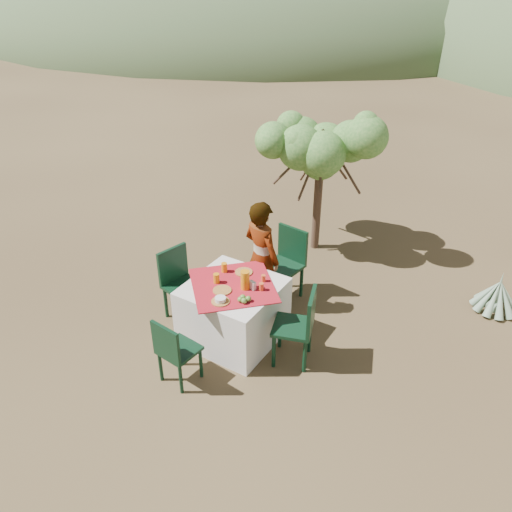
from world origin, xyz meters
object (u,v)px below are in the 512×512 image
(chair_left, at_px, (180,280))
(person, at_px, (261,257))
(chair_near, at_px, (174,350))
(table, at_px, (234,311))
(shrub_tree, at_px, (326,154))
(juice_pitcher, at_px, (245,280))
(agave, at_px, (497,296))
(chair_far, at_px, (287,260))
(chair_right, at_px, (300,324))

(chair_left, xyz_separation_m, person, (0.79, 0.68, 0.24))
(chair_near, bearing_deg, table, -89.90)
(person, bearing_deg, shrub_tree, -72.42)
(chair_near, distance_m, juice_pitcher, 1.10)
(agave, bearing_deg, shrub_tree, 173.12)
(chair_far, relative_size, person, 0.65)
(table, distance_m, chair_far, 1.15)
(chair_near, bearing_deg, agave, -124.03)
(shrub_tree, bearing_deg, juice_pitcher, -84.30)
(table, bearing_deg, agave, 41.19)
(chair_right, bearing_deg, juice_pitcher, -105.80)
(chair_near, height_order, juice_pitcher, juice_pitcher)
(chair_right, height_order, shrub_tree, shrub_tree)
(juice_pitcher, bearing_deg, chair_near, -104.59)
(chair_far, height_order, chair_left, chair_far)
(shrub_tree, height_order, agave, shrub_tree)
(person, xyz_separation_m, shrub_tree, (-0.06, 1.91, 0.78))
(chair_right, relative_size, agave, 1.46)
(chair_near, xyz_separation_m, juice_pitcher, (0.26, 0.99, 0.42))
(person, bearing_deg, table, 109.19)
(table, xyz_separation_m, chair_near, (-0.10, -0.97, 0.08))
(table, xyz_separation_m, chair_right, (0.86, 0.05, 0.14))
(chair_left, relative_size, shrub_tree, 0.48)
(table, distance_m, juice_pitcher, 0.52)
(juice_pitcher, bearing_deg, table, -174.53)
(chair_far, xyz_separation_m, chair_right, (0.77, -1.08, -0.03))
(chair_right, bearing_deg, chair_far, -162.98)
(chair_left, relative_size, person, 0.61)
(table, distance_m, chair_near, 0.98)
(chair_right, xyz_separation_m, person, (-0.90, 0.65, 0.24))
(table, bearing_deg, chair_near, -95.60)
(person, bearing_deg, chair_left, 56.54)
(chair_left, distance_m, agave, 4.13)
(chair_right, bearing_deg, person, -144.20)
(table, relative_size, chair_far, 1.32)
(chair_far, bearing_deg, agave, 32.32)
(person, xyz_separation_m, agave, (2.65, 1.58, -0.55))
(shrub_tree, bearing_deg, chair_right, -69.43)
(chair_left, xyz_separation_m, chair_right, (1.70, 0.03, -0.00))
(agave, bearing_deg, juice_pitcher, -137.18)
(chair_far, distance_m, juice_pitcher, 1.16)
(chair_right, bearing_deg, chair_left, -107.44)
(chair_far, distance_m, chair_left, 1.45)
(agave, height_order, juice_pitcher, juice_pitcher)
(agave, bearing_deg, person, -149.16)
(chair_near, height_order, agave, chair_near)
(chair_right, height_order, juice_pitcher, juice_pitcher)
(chair_far, relative_size, agave, 1.53)
(table, bearing_deg, chair_far, 85.12)
(chair_far, bearing_deg, table, -87.21)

